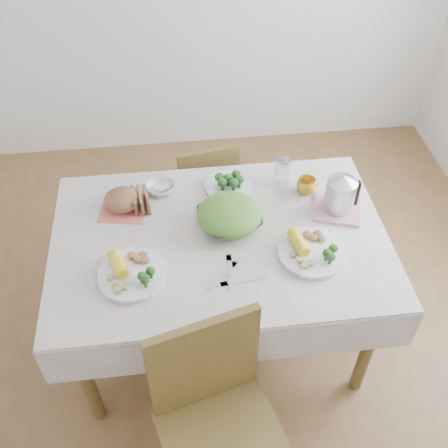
{
  "coord_description": "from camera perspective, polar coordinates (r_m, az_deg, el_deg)",
  "views": [
    {
      "loc": [
        -0.17,
        -1.61,
        2.45
      ],
      "look_at": [
        0.02,
        0.02,
        0.82
      ],
      "focal_mm": 42.0,
      "sensor_mm": 36.0,
      "label": 1
    }
  ],
  "objects": [
    {
      "name": "bread_loaf",
      "position": [
        2.48,
        -11.03,
        2.69
      ],
      "size": [
        0.2,
        0.19,
        0.1
      ],
      "primitive_type": "ellipsoid",
      "rotation": [
        0.0,
        0.0,
        -0.25
      ],
      "color": "brown",
      "rests_on": "napkin"
    },
    {
      "name": "fruit_bowl",
      "position": [
        2.57,
        -6.9,
        3.92
      ],
      "size": [
        0.18,
        0.18,
        0.04
      ],
      "primitive_type": "imported",
      "rotation": [
        0.0,
        0.0,
        -0.34
      ],
      "color": "white",
      "rests_on": "tablecloth"
    },
    {
      "name": "tablecloth",
      "position": [
        2.35,
        -0.43,
        -1.49
      ],
      "size": [
        1.5,
        1.0,
        0.01
      ],
      "primitive_type": "cube",
      "color": "beige",
      "rests_on": "dining_table"
    },
    {
      "name": "knife",
      "position": [
        2.18,
        2.13,
        -6.11
      ],
      "size": [
        0.2,
        0.05,
        0.0
      ],
      "primitive_type": "cube",
      "rotation": [
        0.0,
        0.0,
        1.71
      ],
      "color": "silver",
      "rests_on": "tablecloth"
    },
    {
      "name": "electric_kettle",
      "position": [
        2.45,
        12.63,
        3.6
      ],
      "size": [
        0.17,
        0.17,
        0.19
      ],
      "primitive_type": "cylinder",
      "rotation": [
        0.0,
        0.0,
        -0.23
      ],
      "color": "#B2B5BA",
      "rests_on": "pink_tray"
    },
    {
      "name": "dinner_plate_left",
      "position": [
        2.21,
        -9.9,
        -5.5
      ],
      "size": [
        0.29,
        0.29,
        0.02
      ],
      "primitive_type": "cylinder",
      "rotation": [
        0.0,
        0.0,
        -0.0
      ],
      "color": "white",
      "rests_on": "tablecloth"
    },
    {
      "name": "dinner_plate_right",
      "position": [
        2.29,
        9.53,
        -3.12
      ],
      "size": [
        0.34,
        0.34,
        0.02
      ],
      "primitive_type": "cylinder",
      "rotation": [
        0.0,
        0.0,
        -0.16
      ],
      "color": "white",
      "rests_on": "tablecloth"
    },
    {
      "name": "floor",
      "position": [
        2.94,
        -0.35,
        -11.73
      ],
      "size": [
        3.6,
        3.6,
        0.0
      ],
      "primitive_type": "plane",
      "color": "brown",
      "rests_on": "ground"
    },
    {
      "name": "broccoli_plate",
      "position": [
        2.58,
        0.44,
        4.08
      ],
      "size": [
        0.25,
        0.25,
        0.02
      ],
      "primitive_type": "cylinder",
      "rotation": [
        0.0,
        0.0,
        0.09
      ],
      "color": "beige",
      "rests_on": "tablecloth"
    },
    {
      "name": "fork_right",
      "position": [
        2.19,
        -0.18,
        -5.61
      ],
      "size": [
        0.14,
        0.14,
        0.0
      ],
      "primitive_type": "cube",
      "rotation": [
        0.0,
        0.0,
        -0.78
      ],
      "color": "silver",
      "rests_on": "tablecloth"
    },
    {
      "name": "yellow_mug",
      "position": [
        2.57,
        8.95,
        4.15
      ],
      "size": [
        0.12,
        0.12,
        0.08
      ],
      "primitive_type": "imported",
      "rotation": [
        0.0,
        0.0,
        0.26
      ],
      "color": "gold",
      "rests_on": "tablecloth"
    },
    {
      "name": "napkin",
      "position": [
        2.52,
        -10.86,
        1.75
      ],
      "size": [
        0.25,
        0.25,
        0.0
      ],
      "primitive_type": "cube",
      "rotation": [
        0.0,
        0.0,
        -0.19
      ],
      "color": "#E06657",
      "rests_on": "tablecloth"
    },
    {
      "name": "pink_tray",
      "position": [
        2.52,
        12.23,
        1.67
      ],
      "size": [
        0.27,
        0.27,
        0.02
      ],
      "primitive_type": "cube",
      "rotation": [
        0.0,
        0.0,
        -0.33
      ],
      "color": "pink",
      "rests_on": "tablecloth"
    },
    {
      "name": "chair_near",
      "position": [
        2.15,
        0.06,
        -22.87
      ],
      "size": [
        0.55,
        0.55,
        0.98
      ],
      "primitive_type": "cube",
      "rotation": [
        0.0,
        0.0,
        0.26
      ],
      "color": "brown",
      "rests_on": "floor"
    },
    {
      "name": "salad_bowl",
      "position": [
        2.37,
        0.58,
        0.49
      ],
      "size": [
        0.34,
        0.34,
        0.07
      ],
      "primitive_type": "imported",
      "rotation": [
        0.0,
        0.0,
        0.29
      ],
      "color": "white",
      "rests_on": "tablecloth"
    },
    {
      "name": "fork_left",
      "position": [
        2.2,
        0.68,
        -5.32
      ],
      "size": [
        0.03,
        0.19,
        0.0
      ],
      "primitive_type": "cube",
      "rotation": [
        0.0,
        0.0,
        -0.06
      ],
      "color": "silver",
      "rests_on": "tablecloth"
    },
    {
      "name": "chair_far",
      "position": [
        3.1,
        -2.45,
        4.82
      ],
      "size": [
        0.42,
        0.42,
        0.8
      ],
      "primitive_type": "cube",
      "rotation": [
        0.0,
        0.0,
        3.33
      ],
      "color": "brown",
      "rests_on": "floor"
    },
    {
      "name": "dining_table",
      "position": [
        2.64,
        -0.38,
        -7.23
      ],
      "size": [
        1.4,
        0.9,
        0.75
      ],
      "primitive_type": "cube",
      "color": "brown",
      "rests_on": "floor"
    },
    {
      "name": "glass_tumbler",
      "position": [
        2.59,
        6.36,
        5.66
      ],
      "size": [
        0.08,
        0.08,
        0.14
      ],
      "primitive_type": "cylinder",
      "rotation": [
        0.0,
        0.0,
        0.12
      ],
      "color": "white",
      "rests_on": "tablecloth"
    }
  ]
}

